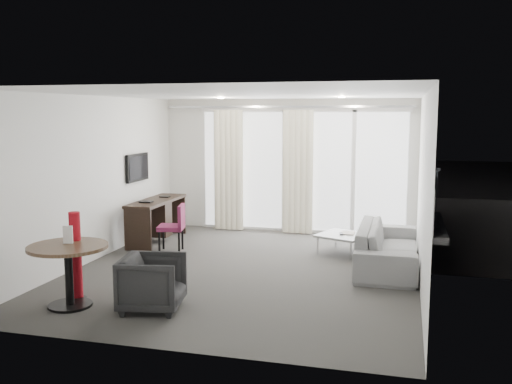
% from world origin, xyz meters
% --- Properties ---
extents(floor, '(5.00, 6.00, 0.00)m').
position_xyz_m(floor, '(0.00, 0.00, 0.00)').
color(floor, '#3B3936').
rests_on(floor, ground).
extents(ceiling, '(5.00, 6.00, 0.00)m').
position_xyz_m(ceiling, '(0.00, 0.00, 2.60)').
color(ceiling, white).
rests_on(ceiling, ground).
extents(wall_left, '(0.00, 6.00, 2.60)m').
position_xyz_m(wall_left, '(-2.50, 0.00, 1.30)').
color(wall_left, silver).
rests_on(wall_left, ground).
extents(wall_right, '(0.00, 6.00, 2.60)m').
position_xyz_m(wall_right, '(2.50, 0.00, 1.30)').
color(wall_right, silver).
rests_on(wall_right, ground).
extents(wall_front, '(5.00, 0.00, 2.60)m').
position_xyz_m(wall_front, '(0.00, -3.00, 1.30)').
color(wall_front, silver).
rests_on(wall_front, ground).
extents(window_panel, '(4.00, 0.02, 2.38)m').
position_xyz_m(window_panel, '(0.30, 2.98, 1.20)').
color(window_panel, white).
rests_on(window_panel, ground).
extents(window_frame, '(4.10, 0.06, 2.44)m').
position_xyz_m(window_frame, '(0.30, 2.97, 1.20)').
color(window_frame, white).
rests_on(window_frame, ground).
extents(curtain_left, '(0.60, 0.20, 2.38)m').
position_xyz_m(curtain_left, '(-1.15, 2.82, 1.20)').
color(curtain_left, '#F0E8C9').
rests_on(curtain_left, ground).
extents(curtain_right, '(0.60, 0.20, 2.38)m').
position_xyz_m(curtain_right, '(0.25, 2.82, 1.20)').
color(curtain_right, '#F0E8C9').
rests_on(curtain_right, ground).
extents(curtain_track, '(4.80, 0.04, 0.04)m').
position_xyz_m(curtain_track, '(0.00, 2.82, 2.45)').
color(curtain_track, '#B2B2B7').
rests_on(curtain_track, ceiling).
extents(downlight_a, '(0.12, 0.12, 0.02)m').
position_xyz_m(downlight_a, '(-0.90, 1.60, 2.59)').
color(downlight_a, '#FFE0B2').
rests_on(downlight_a, ceiling).
extents(downlight_b, '(0.12, 0.12, 0.02)m').
position_xyz_m(downlight_b, '(1.20, 1.60, 2.59)').
color(downlight_b, '#FFE0B2').
rests_on(downlight_b, ceiling).
extents(desk, '(0.51, 1.64, 0.77)m').
position_xyz_m(desk, '(-2.09, 1.44, 0.38)').
color(desk, black).
rests_on(desk, floor).
extents(tv, '(0.05, 0.80, 0.50)m').
position_xyz_m(tv, '(-2.46, 1.45, 1.35)').
color(tv, black).
rests_on(tv, wall_left).
extents(desk_chair, '(0.52, 0.50, 0.81)m').
position_xyz_m(desk_chair, '(-1.54, 0.80, 0.40)').
color(desk_chair, maroon).
rests_on(desk_chair, floor).
extents(round_table, '(1.13, 1.13, 0.76)m').
position_xyz_m(round_table, '(-1.63, -2.09, 0.38)').
color(round_table, '#3F2D1D').
rests_on(round_table, floor).
extents(menu_card, '(0.12, 0.04, 0.22)m').
position_xyz_m(menu_card, '(-1.67, -2.01, 0.72)').
color(menu_card, white).
rests_on(menu_card, round_table).
extents(red_lamp, '(0.28, 0.28, 1.12)m').
position_xyz_m(red_lamp, '(-1.69, -1.83, 0.56)').
color(red_lamp, maroon).
rests_on(red_lamp, floor).
extents(tub_armchair, '(0.84, 0.82, 0.66)m').
position_xyz_m(tub_armchair, '(-0.60, -1.94, 0.33)').
color(tub_armchair, black).
rests_on(tub_armchair, floor).
extents(coffee_table, '(0.97, 0.97, 0.33)m').
position_xyz_m(coffee_table, '(1.30, 1.37, 0.17)').
color(coffee_table, gray).
rests_on(coffee_table, floor).
extents(remote, '(0.07, 0.17, 0.02)m').
position_xyz_m(remote, '(1.26, 1.36, 0.36)').
color(remote, black).
rests_on(remote, coffee_table).
extents(magazine, '(0.21, 0.26, 0.01)m').
position_xyz_m(magazine, '(1.36, 1.46, 0.36)').
color(magazine, gray).
rests_on(magazine, coffee_table).
extents(sofa, '(0.87, 2.23, 0.65)m').
position_xyz_m(sofa, '(2.04, 0.71, 0.33)').
color(sofa, gray).
rests_on(sofa, floor).
extents(terrace_slab, '(5.60, 3.00, 0.12)m').
position_xyz_m(terrace_slab, '(0.30, 4.50, -0.06)').
color(terrace_slab, '#4D4D50').
rests_on(terrace_slab, ground).
extents(rattan_chair_a, '(0.70, 0.70, 0.82)m').
position_xyz_m(rattan_chair_a, '(0.81, 4.66, 0.41)').
color(rattan_chair_a, brown).
rests_on(rattan_chair_a, terrace_slab).
extents(rattan_chair_b, '(0.62, 0.62, 0.85)m').
position_xyz_m(rattan_chair_b, '(2.27, 5.17, 0.42)').
color(rattan_chair_b, brown).
rests_on(rattan_chair_b, terrace_slab).
extents(rattan_table, '(0.56, 0.56, 0.46)m').
position_xyz_m(rattan_table, '(1.62, 4.14, 0.23)').
color(rattan_table, brown).
rests_on(rattan_table, terrace_slab).
extents(balustrade, '(5.50, 0.06, 1.05)m').
position_xyz_m(balustrade, '(0.30, 5.95, 0.50)').
color(balustrade, '#B2B2B7').
rests_on(balustrade, terrace_slab).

